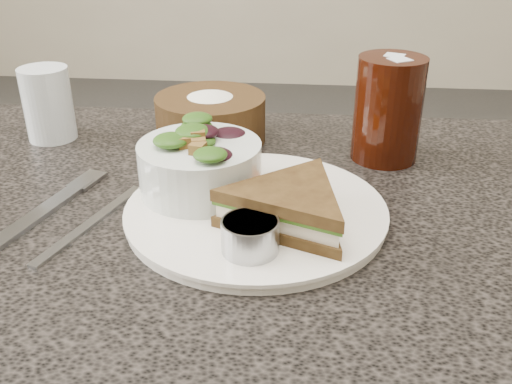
{
  "coord_description": "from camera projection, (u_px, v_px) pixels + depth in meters",
  "views": [
    {
      "loc": [
        0.1,
        -0.52,
        1.06
      ],
      "look_at": [
        0.05,
        0.01,
        0.78
      ],
      "focal_mm": 40.0,
      "sensor_mm": 36.0,
      "label": 1
    }
  ],
  "objects": [
    {
      "name": "dinner_plate",
      "position": [
        256.0,
        212.0,
        0.62
      ],
      "size": [
        0.28,
        0.28,
        0.01
      ],
      "primitive_type": "cylinder",
      "color": "silver",
      "rests_on": "dining_table"
    },
    {
      "name": "sandwich",
      "position": [
        290.0,
        207.0,
        0.57
      ],
      "size": [
        0.21,
        0.21,
        0.04
      ],
      "primitive_type": null,
      "rotation": [
        0.0,
        0.0,
        -0.37
      ],
      "color": "#483418",
      "rests_on": "dinner_plate"
    },
    {
      "name": "salad_bowl",
      "position": [
        200.0,
        159.0,
        0.63
      ],
      "size": [
        0.16,
        0.16,
        0.08
      ],
      "primitive_type": null,
      "rotation": [
        0.0,
        0.0,
        -0.18
      ],
      "color": "silver",
      "rests_on": "dinner_plate"
    },
    {
      "name": "dressing_ramekin",
      "position": [
        250.0,
        236.0,
        0.53
      ],
      "size": [
        0.06,
        0.06,
        0.03
      ],
      "primitive_type": "cylinder",
      "rotation": [
        0.0,
        0.0,
        -0.02
      ],
      "color": "#979A9E",
      "rests_on": "dinner_plate"
    },
    {
      "name": "orange_wedge",
      "position": [
        293.0,
        179.0,
        0.65
      ],
      "size": [
        0.06,
        0.06,
        0.02
      ],
      "primitive_type": "cone",
      "rotation": [
        0.0,
        0.0,
        0.09
      ],
      "color": "#F44E05",
      "rests_on": "dinner_plate"
    },
    {
      "name": "fork",
      "position": [
        31.0,
        220.0,
        0.61
      ],
      "size": [
        0.07,
        0.2,
        0.01
      ],
      "primitive_type": "cube",
      "rotation": [
        0.0,
        0.0,
        -0.26
      ],
      "color": "#95989C",
      "rests_on": "dining_table"
    },
    {
      "name": "knife",
      "position": [
        91.0,
        223.0,
        0.61
      ],
      "size": [
        0.06,
        0.17,
        0.0
      ],
      "primitive_type": "cube",
      "rotation": [
        0.0,
        0.0,
        -0.31
      ],
      "color": "#9B9CA0",
      "rests_on": "dining_table"
    },
    {
      "name": "bread_basket",
      "position": [
        211.0,
        111.0,
        0.8
      ],
      "size": [
        0.2,
        0.2,
        0.09
      ],
      "primitive_type": null,
      "rotation": [
        0.0,
        0.0,
        0.33
      ],
      "color": "#483019",
      "rests_on": "dining_table"
    },
    {
      "name": "cola_glass",
      "position": [
        388.0,
        105.0,
        0.73
      ],
      "size": [
        0.11,
        0.11,
        0.15
      ],
      "primitive_type": null,
      "rotation": [
        0.0,
        0.0,
        0.28
      ],
      "color": "black",
      "rests_on": "dining_table"
    },
    {
      "name": "water_glass",
      "position": [
        48.0,
        104.0,
        0.8
      ],
      "size": [
        0.08,
        0.08,
        0.1
      ],
      "primitive_type": "cylinder",
      "rotation": [
        0.0,
        0.0,
        0.13
      ],
      "color": "silver",
      "rests_on": "dining_table"
    }
  ]
}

